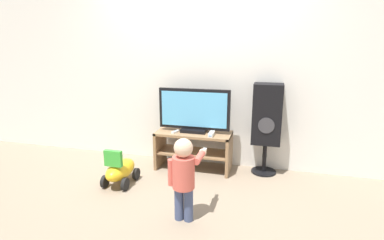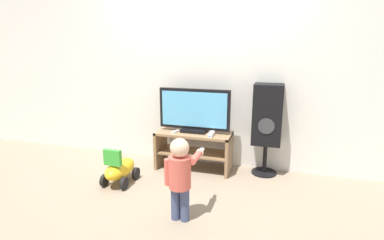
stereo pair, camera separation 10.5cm
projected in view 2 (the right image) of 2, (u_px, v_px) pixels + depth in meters
ground_plane at (189, 174)px, 3.68m from camera, size 16.00×16.00×0.00m
wall_back at (200, 65)px, 3.81m from camera, size 10.00×0.06×2.60m
tv_stand at (194, 145)px, 3.79m from camera, size 0.94×0.40×0.48m
television at (194, 111)px, 3.70m from camera, size 0.89×0.20×0.54m
game_console at (211, 134)px, 3.58m from camera, size 0.05×0.17×0.05m
remote_primary at (176, 132)px, 3.73m from camera, size 0.07×0.13×0.03m
child at (180, 173)px, 2.63m from camera, size 0.29×0.45×0.77m
speaker_tower at (267, 117)px, 3.54m from camera, size 0.34×0.31×1.11m
ride_on_toy at (120, 169)px, 3.42m from camera, size 0.29×0.51×0.45m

